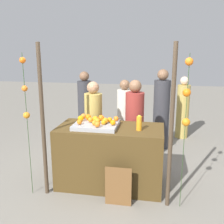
{
  "coord_description": "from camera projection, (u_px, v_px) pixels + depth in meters",
  "views": [
    {
      "loc": [
        0.71,
        -3.76,
        2.11
      ],
      "look_at": [
        0.0,
        0.15,
        1.14
      ],
      "focal_mm": 42.3,
      "sensor_mm": 36.0,
      "label": 1
    }
  ],
  "objects": [
    {
      "name": "crowd_person_2",
      "position": [
        124.0,
        119.0,
        5.4
      ],
      "size": [
        0.3,
        0.3,
        1.5
      ],
      "color": "beige",
      "rests_on": "ground_plane"
    },
    {
      "name": "orange_5",
      "position": [
        113.0,
        123.0,
        3.87
      ],
      "size": [
        0.08,
        0.08,
        0.08
      ],
      "primitive_type": "sphere",
      "color": "orange",
      "rests_on": "orange_tray"
    },
    {
      "name": "chalkboard_sign",
      "position": [
        118.0,
        187.0,
        3.59
      ],
      "size": [
        0.36,
        0.03,
        0.57
      ],
      "color": "brown",
      "rests_on": "ground_plane"
    },
    {
      "name": "orange_9",
      "position": [
        83.0,
        116.0,
        4.23
      ],
      "size": [
        0.08,
        0.08,
        0.08
      ],
      "primitive_type": "sphere",
      "color": "orange",
      "rests_on": "orange_tray"
    },
    {
      "name": "orange_11",
      "position": [
        94.0,
        123.0,
        3.87
      ],
      "size": [
        0.08,
        0.08,
        0.08
      ],
      "primitive_type": "sphere",
      "color": "orange",
      "rests_on": "orange_tray"
    },
    {
      "name": "juice_bottle",
      "position": [
        139.0,
        123.0,
        3.82
      ],
      "size": [
        0.08,
        0.08,
        0.22
      ],
      "color": "orange",
      "rests_on": "stall_counter"
    },
    {
      "name": "crowd_person_3",
      "position": [
        183.0,
        110.0,
        6.28
      ],
      "size": [
        0.3,
        0.3,
        1.48
      ],
      "color": "tan",
      "rests_on": "ground_plane"
    },
    {
      "name": "orange_4",
      "position": [
        116.0,
        119.0,
        4.1
      ],
      "size": [
        0.08,
        0.08,
        0.08
      ],
      "primitive_type": "sphere",
      "color": "orange",
      "rests_on": "orange_tray"
    },
    {
      "name": "ground_plane",
      "position": [
        110.0,
        184.0,
        4.22
      ],
      "size": [
        24.0,
        24.0,
        0.0
      ],
      "primitive_type": "plane",
      "color": "gray"
    },
    {
      "name": "orange_10",
      "position": [
        81.0,
        118.0,
        4.08
      ],
      "size": [
        0.09,
        0.09,
        0.09
      ],
      "primitive_type": "sphere",
      "color": "orange",
      "rests_on": "orange_tray"
    },
    {
      "name": "orange_7",
      "position": [
        105.0,
        121.0,
        3.97
      ],
      "size": [
        0.09,
        0.09,
        0.09
      ],
      "primitive_type": "sphere",
      "color": "orange",
      "rests_on": "orange_tray"
    },
    {
      "name": "orange_3",
      "position": [
        90.0,
        120.0,
        4.03
      ],
      "size": [
        0.08,
        0.08,
        0.08
      ],
      "primitive_type": "sphere",
      "color": "orange",
      "rests_on": "orange_tray"
    },
    {
      "name": "stall_counter",
      "position": [
        110.0,
        156.0,
        4.11
      ],
      "size": [
        1.61,
        0.79,
        0.94
      ],
      "primitive_type": "cube",
      "color": "#4C3819",
      "rests_on": "ground_plane"
    },
    {
      "name": "orange_12",
      "position": [
        79.0,
        122.0,
        3.91
      ],
      "size": [
        0.08,
        0.08,
        0.08
      ],
      "primitive_type": "sphere",
      "color": "orange",
      "rests_on": "orange_tray"
    },
    {
      "name": "crowd_person_1",
      "position": [
        85.0,
        109.0,
        6.08
      ],
      "size": [
        0.32,
        0.32,
        1.61
      ],
      "color": "#333338",
      "rests_on": "ground_plane"
    },
    {
      "name": "orange_0",
      "position": [
        88.0,
        117.0,
        4.16
      ],
      "size": [
        0.09,
        0.09,
        0.09
      ],
      "primitive_type": "sphere",
      "color": "orange",
      "rests_on": "orange_tray"
    },
    {
      "name": "vendor_right",
      "position": [
        134.0,
        128.0,
        4.61
      ],
      "size": [
        0.32,
        0.32,
        1.59
      ],
      "color": "maroon",
      "rests_on": "ground_plane"
    },
    {
      "name": "canopy_post_left",
      "position": [
        43.0,
        122.0,
        3.7
      ],
      "size": [
        0.06,
        0.06,
        2.19
      ],
      "primitive_type": "cylinder",
      "color": "#473828",
      "rests_on": "ground_plane"
    },
    {
      "name": "garland_strand_right",
      "position": [
        187.0,
        96.0,
        3.25
      ],
      "size": [
        0.12,
        0.11,
        2.05
      ],
      "color": "#2D4C23",
      "rests_on": "ground_plane"
    },
    {
      "name": "orange_2",
      "position": [
        101.0,
        118.0,
        4.12
      ],
      "size": [
        0.09,
        0.09,
        0.09
      ],
      "primitive_type": "sphere",
      "color": "orange",
      "rests_on": "orange_tray"
    },
    {
      "name": "orange_8",
      "position": [
        103.0,
        122.0,
        3.9
      ],
      "size": [
        0.07,
        0.07,
        0.07
      ],
      "primitive_type": "sphere",
      "color": "orange",
      "rests_on": "orange_tray"
    },
    {
      "name": "orange_14",
      "position": [
        95.0,
        119.0,
        4.05
      ],
      "size": [
        0.09,
        0.09,
        0.09
      ],
      "primitive_type": "sphere",
      "color": "orange",
      "rests_on": "orange_tray"
    },
    {
      "name": "orange_tray",
      "position": [
        96.0,
        125.0,
        4.0
      ],
      "size": [
        0.65,
        0.56,
        0.06
      ],
      "primitive_type": "cube",
      "color": "#9EA0A5",
      "rests_on": "stall_counter"
    },
    {
      "name": "crowd_person_0",
      "position": [
        161.0,
        112.0,
        5.59
      ],
      "size": [
        0.34,
        0.34,
        1.7
      ],
      "color": "#333338",
      "rests_on": "ground_plane"
    },
    {
      "name": "vendor_left",
      "position": [
        94.0,
        128.0,
        4.71
      ],
      "size": [
        0.31,
        0.31,
        1.55
      ],
      "color": "tan",
      "rests_on": "ground_plane"
    },
    {
      "name": "canopy_post_right",
      "position": [
        171.0,
        129.0,
        3.39
      ],
      "size": [
        0.06,
        0.06,
        2.19
      ],
      "primitive_type": "cylinder",
      "color": "#473828",
      "rests_on": "ground_plane"
    },
    {
      "name": "orange_6",
      "position": [
        110.0,
        120.0,
        4.03
      ],
      "size": [
        0.08,
        0.08,
        0.08
      ],
      "primitive_type": "sphere",
      "color": "orange",
      "rests_on": "orange_tray"
    },
    {
      "name": "orange_1",
      "position": [
        97.0,
        121.0,
        3.93
      ],
      "size": [
        0.09,
        0.09,
        0.09
      ],
      "primitive_type": "sphere",
      "color": "orange",
      "rests_on": "orange_tray"
    },
    {
      "name": "orange_13",
      "position": [
        97.0,
        125.0,
        3.77
      ],
      "size": [
        0.08,
        0.08,
        0.08
      ],
      "primitive_type": "sphere",
      "color": "orange",
      "rests_on": "orange_tray"
    },
    {
      "name": "garland_strand_left",
      "position": [
        25.0,
        93.0,
        3.6
      ],
      "size": [
        0.09,
        0.09,
        2.05
      ],
      "color": "#2D4C23",
      "rests_on": "ground_plane"
    }
  ]
}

